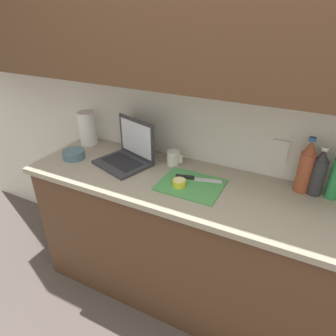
{
  "coord_description": "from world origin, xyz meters",
  "views": [
    {
      "loc": [
        0.32,
        -1.36,
        1.82
      ],
      "look_at": [
        -0.36,
        -0.01,
        0.99
      ],
      "focal_mm": 32.0,
      "sensor_mm": 36.0,
      "label": 1
    }
  ],
  "objects_px": {
    "bottle_oil_tall": "(318,173)",
    "paper_towel_roll": "(87,128)",
    "bottle_water_clear": "(306,167)",
    "laptop": "(128,153)",
    "bowl_white": "(74,154)",
    "lemon_half_cut": "(179,183)",
    "knife": "(191,178)",
    "cutting_board": "(191,185)",
    "measuring_cup": "(173,158)"
  },
  "relations": [
    {
      "from": "bottle_oil_tall",
      "to": "measuring_cup",
      "type": "height_order",
      "value": "bottle_oil_tall"
    },
    {
      "from": "bottle_oil_tall",
      "to": "paper_towel_roll",
      "type": "bearing_deg",
      "value": -179.19
    },
    {
      "from": "laptop",
      "to": "bowl_white",
      "type": "height_order",
      "value": "laptop"
    },
    {
      "from": "laptop",
      "to": "bottle_oil_tall",
      "type": "height_order",
      "value": "bottle_oil_tall"
    },
    {
      "from": "knife",
      "to": "bottle_water_clear",
      "type": "xyz_separation_m",
      "value": [
        0.59,
        0.17,
        0.13
      ]
    },
    {
      "from": "cutting_board",
      "to": "knife",
      "type": "relative_size",
      "value": 1.33
    },
    {
      "from": "knife",
      "to": "measuring_cup",
      "type": "bearing_deg",
      "value": 128.42
    },
    {
      "from": "bottle_water_clear",
      "to": "bowl_white",
      "type": "xyz_separation_m",
      "value": [
        -1.4,
        -0.26,
        -0.12
      ]
    },
    {
      "from": "cutting_board",
      "to": "bottle_water_clear",
      "type": "distance_m",
      "value": 0.62
    },
    {
      "from": "bottle_water_clear",
      "to": "measuring_cup",
      "type": "bearing_deg",
      "value": -176.98
    },
    {
      "from": "lemon_half_cut",
      "to": "paper_towel_roll",
      "type": "xyz_separation_m",
      "value": [
        -0.85,
        0.25,
        0.09
      ]
    },
    {
      "from": "cutting_board",
      "to": "measuring_cup",
      "type": "xyz_separation_m",
      "value": [
        -0.2,
        0.19,
        0.04
      ]
    },
    {
      "from": "cutting_board",
      "to": "bottle_water_clear",
      "type": "bearing_deg",
      "value": 21.82
    },
    {
      "from": "cutting_board",
      "to": "paper_towel_roll",
      "type": "height_order",
      "value": "paper_towel_roll"
    },
    {
      "from": "cutting_board",
      "to": "paper_towel_roll",
      "type": "xyz_separation_m",
      "value": [
        -0.9,
        0.2,
        0.12
      ]
    },
    {
      "from": "bowl_white",
      "to": "paper_towel_roll",
      "type": "relative_size",
      "value": 0.6
    },
    {
      "from": "bottle_oil_tall",
      "to": "bottle_water_clear",
      "type": "height_order",
      "value": "bottle_water_clear"
    },
    {
      "from": "bottle_oil_tall",
      "to": "bowl_white",
      "type": "distance_m",
      "value": 1.49
    },
    {
      "from": "bottle_water_clear",
      "to": "paper_towel_roll",
      "type": "height_order",
      "value": "bottle_water_clear"
    },
    {
      "from": "bottle_water_clear",
      "to": "laptop",
      "type": "bearing_deg",
      "value": -172.23
    },
    {
      "from": "bottle_water_clear",
      "to": "paper_towel_roll",
      "type": "relative_size",
      "value": 1.31
    },
    {
      "from": "bottle_oil_tall",
      "to": "bowl_white",
      "type": "xyz_separation_m",
      "value": [
        -1.47,
        -0.26,
        -0.1
      ]
    },
    {
      "from": "cutting_board",
      "to": "lemon_half_cut",
      "type": "height_order",
      "value": "lemon_half_cut"
    },
    {
      "from": "lemon_half_cut",
      "to": "bowl_white",
      "type": "height_order",
      "value": "bowl_white"
    },
    {
      "from": "measuring_cup",
      "to": "bowl_white",
      "type": "xyz_separation_m",
      "value": [
        -0.64,
        -0.22,
        -0.02
      ]
    },
    {
      "from": "bottle_water_clear",
      "to": "bowl_white",
      "type": "bearing_deg",
      "value": -169.57
    },
    {
      "from": "bottle_oil_tall",
      "to": "lemon_half_cut",
      "type": "bearing_deg",
      "value": -158.38
    },
    {
      "from": "bottle_oil_tall",
      "to": "paper_towel_roll",
      "type": "xyz_separation_m",
      "value": [
        -1.53,
        -0.02,
        -0.01
      ]
    },
    {
      "from": "bowl_white",
      "to": "paper_towel_roll",
      "type": "xyz_separation_m",
      "value": [
        -0.07,
        0.24,
        0.09
      ]
    },
    {
      "from": "bottle_water_clear",
      "to": "measuring_cup",
      "type": "height_order",
      "value": "bottle_water_clear"
    },
    {
      "from": "lemon_half_cut",
      "to": "bowl_white",
      "type": "bearing_deg",
      "value": 179.05
    },
    {
      "from": "paper_towel_roll",
      "to": "bowl_white",
      "type": "bearing_deg",
      "value": -74.29
    },
    {
      "from": "lemon_half_cut",
      "to": "laptop",
      "type": "bearing_deg",
      "value": 163.13
    },
    {
      "from": "knife",
      "to": "measuring_cup",
      "type": "relative_size",
      "value": 2.58
    },
    {
      "from": "bowl_white",
      "to": "bottle_water_clear",
      "type": "bearing_deg",
      "value": 10.43
    },
    {
      "from": "cutting_board",
      "to": "measuring_cup",
      "type": "bearing_deg",
      "value": 137.1
    },
    {
      "from": "bottle_oil_tall",
      "to": "bottle_water_clear",
      "type": "relative_size",
      "value": 0.88
    },
    {
      "from": "cutting_board",
      "to": "bowl_white",
      "type": "bearing_deg",
      "value": -177.83
    },
    {
      "from": "lemon_half_cut",
      "to": "paper_towel_roll",
      "type": "relative_size",
      "value": 0.31
    },
    {
      "from": "laptop",
      "to": "measuring_cup",
      "type": "xyz_separation_m",
      "value": [
        0.28,
        0.1,
        -0.02
      ]
    },
    {
      "from": "knife",
      "to": "bottle_oil_tall",
      "type": "distance_m",
      "value": 0.69
    },
    {
      "from": "measuring_cup",
      "to": "paper_towel_roll",
      "type": "bearing_deg",
      "value": 178.48
    },
    {
      "from": "bottle_oil_tall",
      "to": "knife",
      "type": "bearing_deg",
      "value": -165.29
    },
    {
      "from": "measuring_cup",
      "to": "paper_towel_roll",
      "type": "xyz_separation_m",
      "value": [
        -0.7,
        0.02,
        0.07
      ]
    },
    {
      "from": "paper_towel_roll",
      "to": "bottle_water_clear",
      "type": "bearing_deg",
      "value": 0.85
    },
    {
      "from": "bowl_white",
      "to": "paper_towel_roll",
      "type": "height_order",
      "value": "paper_towel_roll"
    },
    {
      "from": "knife",
      "to": "cutting_board",
      "type": "bearing_deg",
      "value": -80.82
    },
    {
      "from": "cutting_board",
      "to": "knife",
      "type": "height_order",
      "value": "knife"
    },
    {
      "from": "laptop",
      "to": "bottle_oil_tall",
      "type": "xyz_separation_m",
      "value": [
        1.11,
        0.14,
        0.06
      ]
    },
    {
      "from": "cutting_board",
      "to": "paper_towel_roll",
      "type": "bearing_deg",
      "value": 167.24
    }
  ]
}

